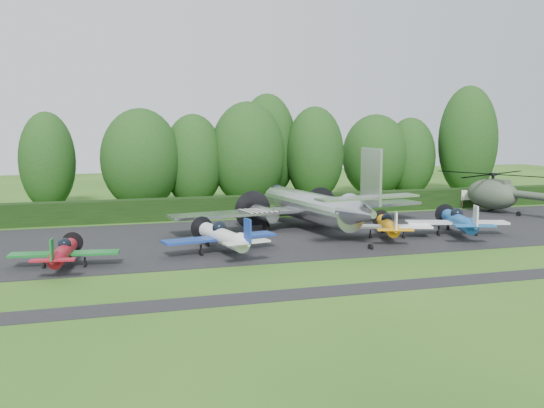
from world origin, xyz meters
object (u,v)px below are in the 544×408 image
object	(u,v)px
light_plane_blue	(459,221)
sign_board	(477,196)
transport_plane	(311,206)
light_plane_orange	(388,225)
light_plane_red	(63,252)
light_plane_white	(223,236)
helicopter	(493,191)

from	to	relation	value
light_plane_blue	sign_board	xyz separation A→B (m)	(11.64, 14.15, 0.02)
transport_plane	light_plane_orange	xyz separation A→B (m)	(4.35, -5.13, -0.96)
light_plane_red	light_plane_blue	distance (m)	29.33
light_plane_white	light_plane_orange	world-z (taller)	light_plane_white
light_plane_red	helicopter	world-z (taller)	helicopter
helicopter	light_plane_white	bearing A→B (deg)	-146.43
light_plane_white	light_plane_blue	xyz separation A→B (m)	(19.06, 1.19, -0.00)
light_plane_white	light_plane_blue	distance (m)	19.10
light_plane_white	light_plane_blue	bearing A→B (deg)	14.35
light_plane_red	light_plane_orange	world-z (taller)	light_plane_orange
light_plane_red	light_plane_orange	distance (m)	23.60
transport_plane	helicopter	distance (m)	21.80
light_plane_blue	helicopter	world-z (taller)	helicopter
transport_plane	light_plane_white	distance (m)	11.32
light_plane_red	helicopter	xyz separation A→B (m)	(40.28, 13.14, 1.09)
light_plane_orange	helicopter	distance (m)	19.68
transport_plane	light_plane_orange	distance (m)	6.80
light_plane_white	transport_plane	bearing A→B (deg)	48.90
sign_board	light_plane_red	bearing A→B (deg)	-165.85
light_plane_red	light_plane_blue	bearing A→B (deg)	-3.32
helicopter	transport_plane	bearing A→B (deg)	-154.91
light_plane_red	helicopter	size ratio (longest dim) A/B	0.48
light_plane_white	sign_board	distance (m)	34.32
transport_plane	light_plane_blue	xyz separation A→B (m)	(10.18, -5.78, -0.80)
transport_plane	light_plane_red	xyz separation A→B (m)	(-19.05, -8.20, -1.02)
transport_plane	sign_board	xyz separation A→B (m)	(21.81, 8.36, -0.77)
light_plane_white	helicopter	distance (m)	32.40
light_plane_white	light_plane_red	bearing A→B (deg)	-162.34
transport_plane	light_plane_white	size ratio (longest dim) A/B	2.77
transport_plane	light_plane_white	world-z (taller)	transport_plane
light_plane_orange	sign_board	xyz separation A→B (m)	(17.46, 13.49, 0.19)
light_plane_blue	helicopter	distance (m)	15.42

